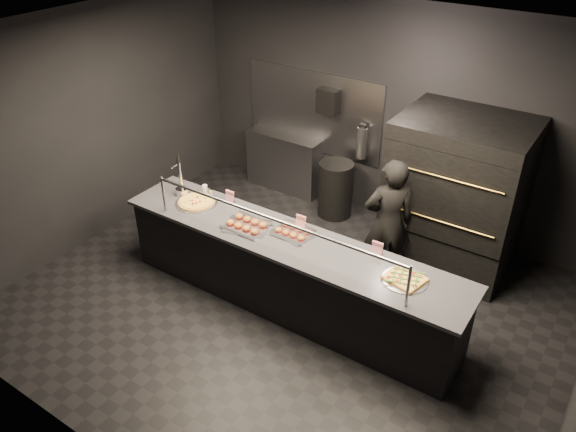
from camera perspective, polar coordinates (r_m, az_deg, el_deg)
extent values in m
plane|color=black|center=(6.60, -0.07, -8.96)|extent=(6.00, 6.00, 0.00)
plane|color=black|center=(5.17, -0.10, 17.12)|extent=(6.00, 6.00, 0.00)
cube|color=black|center=(7.74, 10.40, 10.00)|extent=(6.00, 0.04, 3.00)
cube|color=black|center=(4.28, -19.38, -11.46)|extent=(6.00, 0.04, 3.00)
cube|color=black|center=(7.65, -19.34, 8.44)|extent=(0.04, 5.00, 3.00)
cube|color=#99999E|center=(8.30, 2.57, 10.52)|extent=(2.20, 0.02, 1.20)
cube|color=black|center=(6.32, -0.08, -5.94)|extent=(4.00, 0.70, 0.88)
cube|color=#323236|center=(6.05, -0.08, -2.49)|extent=(4.10, 0.78, 0.04)
cylinder|color=#99999E|center=(6.57, -12.52, 2.19)|extent=(0.03, 0.03, 0.45)
cylinder|color=#99999E|center=(5.15, 12.13, -6.97)|extent=(0.03, 0.03, 0.45)
cylinder|color=#99999E|center=(5.60, -1.79, -0.22)|extent=(3.00, 0.04, 0.04)
cube|color=black|center=(7.43, 15.97, -2.23)|extent=(1.50, 1.15, 0.60)
cube|color=black|center=(7.13, 16.67, 1.77)|extent=(1.50, 1.20, 0.55)
cube|color=black|center=(6.88, 17.36, 5.74)|extent=(1.50, 1.20, 0.55)
cube|color=black|center=(6.74, 17.86, 8.56)|extent=(1.50, 1.20, 0.18)
cylinder|color=gold|center=(6.61, 14.90, -0.45)|extent=(1.30, 0.02, 0.02)
cylinder|color=gold|center=(6.34, 15.58, 3.76)|extent=(1.30, 0.02, 0.02)
cube|color=#99999E|center=(8.72, -0.37, 5.53)|extent=(1.20, 0.35, 0.90)
cube|color=black|center=(8.00, 4.14, 11.55)|extent=(0.30, 0.20, 0.35)
cylinder|color=#B2B2B7|center=(7.96, 7.49, 7.36)|extent=(0.14, 0.14, 0.45)
cube|color=black|center=(7.86, 7.62, 9.02)|extent=(0.10, 0.06, 0.06)
cylinder|color=silver|center=(6.96, -10.71, 2.45)|extent=(0.15, 0.15, 0.09)
cylinder|color=silver|center=(6.86, -10.87, 3.90)|extent=(0.06, 0.06, 0.40)
cylinder|color=silver|center=(6.73, -11.53, 4.93)|extent=(0.02, 0.11, 0.02)
cone|color=black|center=(6.74, -11.11, 5.97)|extent=(0.06, 0.06, 0.15)
cylinder|color=silver|center=(6.77, -9.27, 1.36)|extent=(0.51, 0.51, 0.01)
cylinder|color=#E49549|center=(6.76, -9.28, 1.45)|extent=(0.44, 0.44, 0.02)
cylinder|color=#FFCD53|center=(6.76, -9.29, 1.54)|extent=(0.39, 0.39, 0.01)
cube|color=silver|center=(6.25, -4.22, -1.05)|extent=(0.57, 0.48, 0.02)
ellipsoid|color=#C96B2B|center=(6.26, -5.88, -0.64)|extent=(0.09, 0.09, 0.06)
ellipsoid|color=#C96B2B|center=(6.37, -4.98, 0.01)|extent=(0.09, 0.09, 0.06)
ellipsoid|color=#C96B2B|center=(6.20, -5.09, -0.94)|extent=(0.09, 0.09, 0.06)
ellipsoid|color=#C96B2B|center=(6.31, -4.19, -0.28)|extent=(0.09, 0.09, 0.06)
ellipsoid|color=#C96B2B|center=(6.14, -4.28, -1.25)|extent=(0.09, 0.09, 0.06)
ellipsoid|color=#C96B2B|center=(6.25, -3.39, -0.58)|extent=(0.09, 0.09, 0.06)
ellipsoid|color=#C96B2B|center=(6.09, -3.46, -1.56)|extent=(0.09, 0.09, 0.06)
ellipsoid|color=#C96B2B|center=(6.19, -2.58, -0.88)|extent=(0.09, 0.09, 0.06)
cube|color=silver|center=(6.12, 0.52, -1.75)|extent=(0.48, 0.39, 0.02)
ellipsoid|color=#C96B2B|center=(6.12, -0.98, -1.38)|extent=(0.08, 0.08, 0.05)
ellipsoid|color=#C96B2B|center=(6.21, -0.24, -0.79)|extent=(0.08, 0.08, 0.05)
ellipsoid|color=#C96B2B|center=(6.07, -0.22, -1.66)|extent=(0.08, 0.08, 0.05)
ellipsoid|color=#C96B2B|center=(6.17, 0.50, -1.06)|extent=(0.08, 0.08, 0.05)
ellipsoid|color=#C96B2B|center=(6.03, 0.54, -1.94)|extent=(0.08, 0.08, 0.05)
ellipsoid|color=#C96B2B|center=(6.13, 1.26, -1.33)|extent=(0.08, 0.08, 0.05)
ellipsoid|color=#C96B2B|center=(5.98, 1.32, -2.23)|extent=(0.08, 0.08, 0.05)
ellipsoid|color=#C96B2B|center=(6.08, 2.03, -1.61)|extent=(0.08, 0.08, 0.05)
cylinder|color=silver|center=(5.58, 11.78, -6.36)|extent=(0.45, 0.45, 0.01)
cube|color=#E49549|center=(5.57, 11.80, -6.23)|extent=(0.42, 0.39, 0.02)
cube|color=#FFCD53|center=(5.56, 11.82, -6.14)|extent=(0.39, 0.36, 0.01)
cube|color=#569131|center=(5.55, 11.83, -6.06)|extent=(0.37, 0.34, 0.01)
cylinder|color=silver|center=(6.95, -8.44, 2.73)|extent=(0.06, 0.06, 0.11)
cylinder|color=silver|center=(6.89, -7.78, 2.42)|extent=(0.05, 0.05, 0.08)
cube|color=white|center=(6.71, -5.92, 2.00)|extent=(0.12, 0.04, 0.15)
cube|color=white|center=(6.20, 1.32, -0.54)|extent=(0.12, 0.04, 0.15)
cube|color=white|center=(5.84, 9.06, -3.24)|extent=(0.12, 0.04, 0.15)
cylinder|color=black|center=(8.06, 4.84, 2.72)|extent=(0.49, 0.49, 0.82)
imported|color=black|center=(6.62, 10.15, -0.69)|extent=(0.71, 0.67, 1.62)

